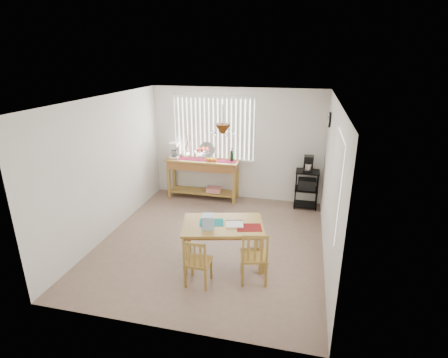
% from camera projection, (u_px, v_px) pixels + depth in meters
% --- Properties ---
extents(ground, '(4.00, 4.50, 0.01)m').
position_uv_depth(ground, '(212.00, 242.00, 6.49)').
color(ground, '#8D705F').
extents(room_shell, '(4.20, 4.70, 2.70)m').
position_uv_depth(room_shell, '(211.00, 153.00, 5.93)').
color(room_shell, white).
rests_on(room_shell, ground).
extents(sideboard, '(1.70, 0.48, 0.96)m').
position_uv_depth(sideboard, '(203.00, 169.00, 8.23)').
color(sideboard, '#AC863A').
rests_on(sideboard, ground).
extents(sideboard_items, '(1.62, 0.41, 0.73)m').
position_uv_depth(sideboard_items, '(191.00, 153.00, 8.18)').
color(sideboard_items, maroon).
rests_on(sideboard_items, sideboard).
extents(wire_cart, '(0.51, 0.41, 0.86)m').
position_uv_depth(wire_cart, '(307.00, 186.00, 7.79)').
color(wire_cart, black).
rests_on(wire_cart, ground).
extents(cart_items, '(0.20, 0.24, 0.35)m').
position_uv_depth(cart_items, '(308.00, 164.00, 7.63)').
color(cart_items, black).
rests_on(cart_items, wire_cart).
extents(dining_table, '(1.46, 1.12, 0.69)m').
position_uv_depth(dining_table, '(223.00, 228.00, 5.67)').
color(dining_table, '#AC863A').
rests_on(dining_table, ground).
extents(table_items, '(1.07, 0.48, 0.22)m').
position_uv_depth(table_items, '(215.00, 222.00, 5.51)').
color(table_items, '#15757A').
rests_on(table_items, dining_table).
extents(chair_left, '(0.36, 0.36, 0.78)m').
position_uv_depth(chair_left, '(198.00, 262.00, 5.15)').
color(chair_left, '#AC863A').
rests_on(chair_left, ground).
extents(chair_right, '(0.48, 0.48, 0.87)m').
position_uv_depth(chair_right, '(254.00, 257.00, 5.21)').
color(chair_right, '#AC863A').
rests_on(chair_right, ground).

